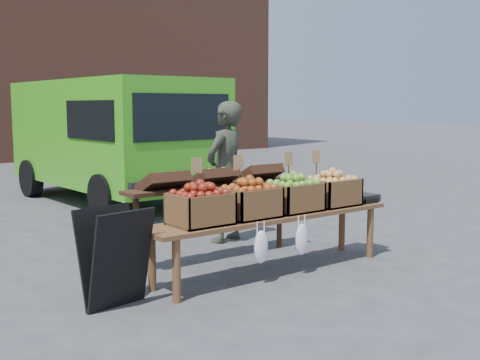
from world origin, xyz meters
TOP-DOWN VIEW (x-y plane):
  - ground at (0.00, 0.00)m, footprint 80.00×80.00m
  - delivery_van at (1.81, 5.06)m, footprint 2.16×4.51m
  - vendor at (1.52, 1.51)m, footprint 0.70×0.56m
  - chalkboard_sign at (-0.57, 0.17)m, footprint 0.57×0.37m
  - back_table at (0.90, 0.87)m, footprint 2.10×0.44m
  - display_bench at (1.07, 0.15)m, footprint 2.70×0.56m
  - crate_golden_apples at (0.25, 0.15)m, footprint 0.50×0.40m
  - crate_russet_pears at (0.80, 0.15)m, footprint 0.50×0.40m
  - crate_red_apples at (1.35, 0.15)m, footprint 0.50×0.40m
  - crate_green_apples at (1.90, 0.15)m, footprint 0.50×0.40m
  - weighing_scale at (2.32, 0.15)m, footprint 0.34×0.30m

SIDE VIEW (x-z plane):
  - ground at x=0.00m, z-range 0.00..0.00m
  - display_bench at x=1.07m, z-range 0.00..0.57m
  - chalkboard_sign at x=-0.57m, z-range 0.00..0.81m
  - back_table at x=0.90m, z-range 0.00..1.04m
  - weighing_scale at x=2.32m, z-range 0.57..0.65m
  - crate_golden_apples at x=0.25m, z-range 0.57..0.85m
  - crate_russet_pears at x=0.80m, z-range 0.57..0.85m
  - crate_red_apples at x=1.35m, z-range 0.57..0.85m
  - crate_green_apples at x=1.90m, z-range 0.57..0.85m
  - vendor at x=1.52m, z-range 0.00..1.65m
  - delivery_van at x=1.81m, z-range 0.00..2.00m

